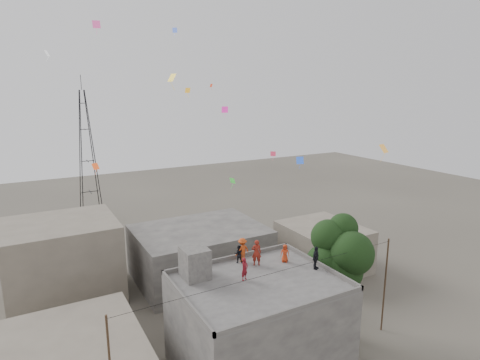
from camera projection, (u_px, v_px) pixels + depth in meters
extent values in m
cube|color=#464341|center=(258.00, 326.00, 25.92)|extent=(10.00, 8.00, 6.00)
cube|color=#504D4B|center=(258.00, 283.00, 25.26)|extent=(10.00, 8.00, 0.10)
cube|color=#464341|center=(229.00, 258.00, 28.56)|extent=(10.00, 0.15, 0.30)
cube|color=#464341|center=(296.00, 309.00, 21.86)|extent=(10.00, 0.15, 0.30)
cube|color=#464341|center=(319.00, 264.00, 27.54)|extent=(0.15, 8.00, 0.30)
cube|color=#464341|center=(185.00, 299.00, 22.88)|extent=(0.15, 8.00, 0.30)
cube|color=#464341|center=(195.00, 263.00, 25.73)|extent=(1.60, 1.80, 2.00)
cube|color=#464341|center=(200.00, 253.00, 38.93)|extent=(12.00, 9.00, 5.00)
cube|color=#695F53|center=(63.00, 261.00, 34.74)|extent=(9.00, 8.00, 7.00)
cube|color=#695F53|center=(323.00, 247.00, 41.26)|extent=(7.00, 8.00, 4.40)
cylinder|color=black|center=(336.00, 308.00, 29.97)|extent=(0.44, 0.44, 4.00)
cylinder|color=black|center=(338.00, 287.00, 29.78)|extent=(0.64, 0.91, 2.14)
sphere|color=black|center=(338.00, 268.00, 29.28)|extent=(3.60, 3.60, 3.60)
sphere|color=black|center=(347.00, 254.00, 29.88)|extent=(3.00, 3.00, 3.00)
sphere|color=black|center=(325.00, 263.00, 29.19)|extent=(2.80, 2.80, 2.80)
sphere|color=black|center=(352.00, 253.00, 28.48)|extent=(3.20, 3.20, 3.20)
sphere|color=black|center=(328.00, 237.00, 29.42)|extent=(2.60, 2.60, 2.60)
sphere|color=black|center=(343.00, 228.00, 29.55)|extent=(2.20, 2.20, 2.20)
cylinder|color=black|center=(385.00, 285.00, 29.88)|extent=(0.12, 0.12, 7.40)
cylinder|color=black|center=(276.00, 272.00, 24.18)|extent=(20.00, 0.52, 0.02)
cylinder|color=black|center=(82.00, 156.00, 55.73)|extent=(1.27, 1.27, 18.01)
cylinder|color=black|center=(94.00, 155.00, 56.54)|extent=(1.27, 1.27, 18.01)
cylinder|color=black|center=(92.00, 153.00, 57.99)|extent=(1.27, 1.27, 18.01)
cylinder|color=black|center=(80.00, 154.00, 57.18)|extent=(1.27, 1.27, 18.01)
cube|color=black|center=(90.00, 192.00, 58.04)|extent=(2.36, 0.08, 0.08)
cube|color=black|center=(90.00, 192.00, 58.04)|extent=(0.08, 2.36, 0.08)
cube|color=black|center=(88.00, 161.00, 57.06)|extent=(1.81, 0.08, 0.08)
cube|color=black|center=(88.00, 161.00, 57.06)|extent=(0.08, 1.81, 0.08)
cube|color=black|center=(85.00, 129.00, 56.07)|extent=(1.26, 0.08, 0.08)
cube|color=black|center=(85.00, 129.00, 56.07)|extent=(0.08, 1.26, 0.08)
cube|color=black|center=(83.00, 103.00, 55.29)|extent=(0.82, 0.08, 0.08)
cube|color=black|center=(83.00, 103.00, 55.29)|extent=(0.08, 0.82, 0.08)
cylinder|color=black|center=(81.00, 82.00, 54.68)|extent=(0.08, 0.08, 2.00)
imported|color=maroon|center=(256.00, 253.00, 27.53)|extent=(0.79, 0.67, 1.84)
imported|color=#BB3415|center=(285.00, 253.00, 28.13)|extent=(0.75, 0.71, 1.28)
imported|color=black|center=(239.00, 254.00, 28.01)|extent=(0.78, 0.73, 1.27)
imported|color=black|center=(316.00, 258.00, 26.97)|extent=(1.01, 0.80, 1.60)
imported|color=#C44416|center=(242.00, 250.00, 28.13)|extent=(1.21, 0.81, 1.73)
imported|color=maroon|center=(245.00, 269.00, 25.40)|extent=(0.64, 0.55, 1.49)
plane|color=#E94B18|center=(96.00, 166.00, 23.81)|extent=(0.46, 0.37, 0.35)
plane|color=#F426AB|center=(225.00, 110.00, 32.20)|extent=(0.53, 0.27, 0.50)
plane|color=yellow|center=(188.00, 90.00, 32.02)|extent=(0.44, 0.20, 0.40)
plane|color=blue|center=(300.00, 160.00, 32.27)|extent=(0.62, 0.35, 0.58)
plane|color=white|center=(47.00, 53.00, 28.06)|extent=(0.38, 0.49, 0.41)
plane|color=red|center=(211.00, 85.00, 38.77)|extent=(0.35, 0.28, 0.31)
plane|color=green|center=(232.00, 181.00, 28.65)|extent=(0.33, 0.48, 0.41)
plane|color=#CC304F|center=(273.00, 154.00, 33.73)|extent=(0.43, 0.39, 0.42)
plane|color=yellow|center=(172.00, 78.00, 19.56)|extent=(0.35, 0.50, 0.38)
plane|color=#5275F7|center=(175.00, 30.00, 34.54)|extent=(0.39, 0.29, 0.40)
plane|color=#E64897|center=(96.00, 24.00, 22.63)|extent=(0.46, 0.29, 0.39)
plane|color=orange|center=(384.00, 149.00, 26.29)|extent=(0.74, 0.55, 0.52)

